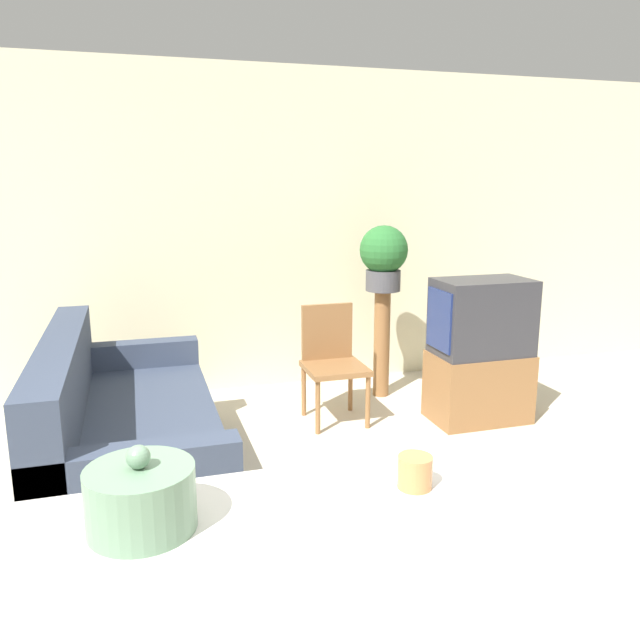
# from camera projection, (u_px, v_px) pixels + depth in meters

# --- Properties ---
(wall_back) EXTENTS (9.00, 0.06, 2.70)m
(wall_back) POSITION_uv_depth(u_px,v_px,m) (232.00, 233.00, 5.20)
(wall_back) COLOR beige
(wall_back) RESTS_ON ground_plane
(couch) EXTENTS (0.93, 2.03, 0.92)m
(couch) POSITION_uv_depth(u_px,v_px,m) (126.00, 438.00, 3.61)
(couch) COLOR #384256
(couch) RESTS_ON ground_plane
(tv_stand) EXTENTS (0.71, 0.45, 0.52)m
(tv_stand) POSITION_uv_depth(u_px,v_px,m) (478.00, 386.00, 4.69)
(tv_stand) COLOR olive
(tv_stand) RESTS_ON ground_plane
(television) EXTENTS (0.70, 0.43, 0.56)m
(television) POSITION_uv_depth(u_px,v_px,m) (481.00, 317.00, 4.58)
(television) COLOR #333338
(television) RESTS_ON tv_stand
(wooden_chair) EXTENTS (0.44, 0.44, 0.86)m
(wooden_chair) POSITION_uv_depth(u_px,v_px,m) (332.00, 358.00, 4.67)
(wooden_chair) COLOR olive
(wooden_chair) RESTS_ON ground_plane
(plant_stand) EXTENTS (0.13, 0.13, 0.90)m
(plant_stand) POSITION_uv_depth(u_px,v_px,m) (382.00, 344.00, 5.19)
(plant_stand) COLOR olive
(plant_stand) RESTS_ON ground_plane
(potted_plant) EXTENTS (0.39, 0.39, 0.53)m
(potted_plant) POSITION_uv_depth(u_px,v_px,m) (384.00, 255.00, 5.03)
(potted_plant) COLOR #4C4C51
(potted_plant) RESTS_ON plant_stand
(foreground_counter) EXTENTS (2.58, 0.44, 0.98)m
(foreground_counter) POSITION_uv_depth(u_px,v_px,m) (450.00, 637.00, 1.79)
(foreground_counter) COLOR silver
(foreground_counter) RESTS_ON ground_plane
(decorative_bowl) EXTENTS (0.25, 0.25, 0.21)m
(decorative_bowl) POSITION_uv_depth(u_px,v_px,m) (141.00, 498.00, 1.44)
(decorative_bowl) COLOR gray
(decorative_bowl) RESTS_ON foreground_counter
(candle_jar) EXTENTS (0.09, 0.09, 0.09)m
(candle_jar) POSITION_uv_depth(u_px,v_px,m) (415.00, 472.00, 1.64)
(candle_jar) COLOR #C6844C
(candle_jar) RESTS_ON foreground_counter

